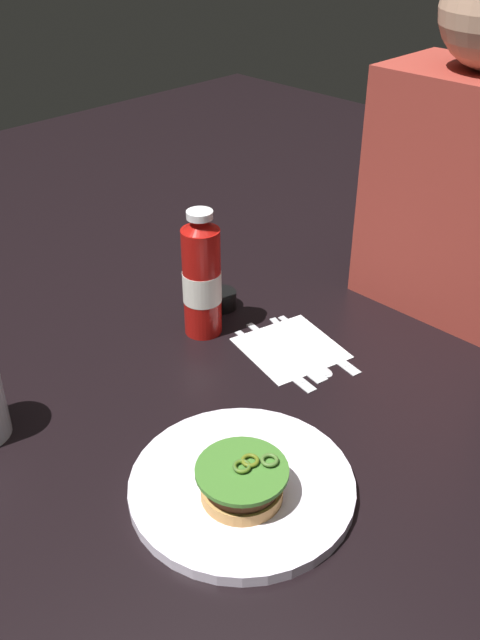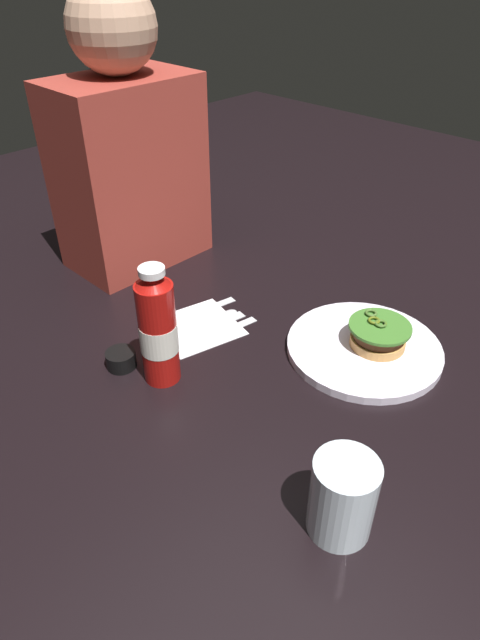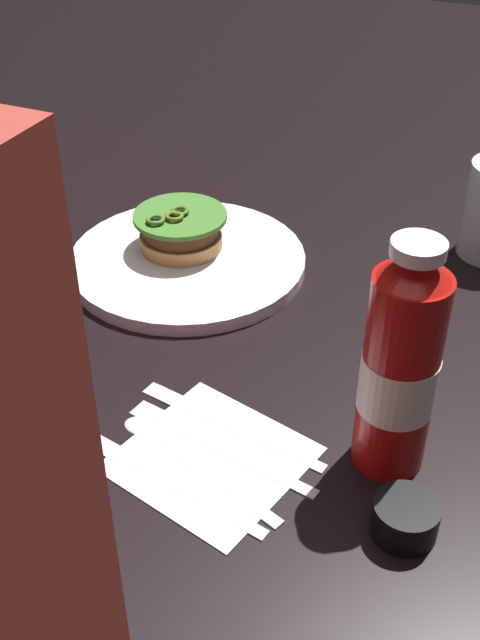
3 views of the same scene
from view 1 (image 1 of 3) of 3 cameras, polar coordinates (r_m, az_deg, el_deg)
The scene contains 11 objects.
ground_plane at distance 1.02m, azimuth -0.52°, elevation -8.69°, with size 3.00×3.00×0.00m, color black.
dinner_plate at distance 0.93m, azimuth 0.15°, elevation -13.42°, with size 0.29×0.29×0.02m, color white.
burger_sandwich at distance 0.89m, azimuth 0.17°, elevation -13.09°, with size 0.12×0.12×0.05m.
ketchup_bottle at distance 1.17m, azimuth -3.15°, elevation 3.40°, with size 0.07×0.07×0.23m.
condiment_cup at distance 1.28m, azimuth -1.52°, elevation 1.70°, with size 0.05×0.05×0.03m, color black.
napkin at distance 1.18m, azimuth 4.16°, elevation -2.27°, with size 0.15×0.15×0.00m, color white.
steak_knife at distance 1.14m, azimuth 3.12°, elevation -3.42°, with size 0.20×0.05×0.00m.
fork_utensil at distance 1.16m, azimuth 4.15°, elevation -2.81°, with size 0.20×0.05×0.00m.
spoon_utensil at distance 1.16m, azimuth 5.47°, elevation -2.67°, with size 0.18×0.08×0.00m.
butter_knife at distance 1.18m, azimuth 6.73°, elevation -2.10°, with size 0.21×0.06×0.00m.
diner_person at distance 1.26m, azimuth 18.36°, elevation 11.93°, with size 0.31×0.19×0.60m.
Camera 1 is at (0.55, -0.54, 0.68)m, focal length 39.13 mm.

